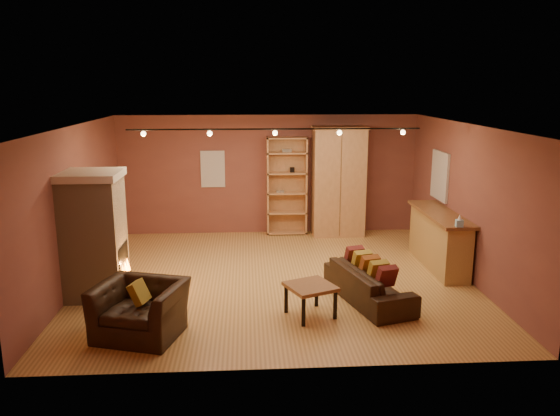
{
  "coord_description": "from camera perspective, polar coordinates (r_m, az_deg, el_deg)",
  "views": [
    {
      "loc": [
        -0.52,
        -9.48,
        3.51
      ],
      "look_at": [
        0.09,
        0.2,
        1.29
      ],
      "focal_mm": 35.0,
      "sensor_mm": 36.0,
      "label": 1
    }
  ],
  "objects": [
    {
      "name": "tissue_box",
      "position": [
        9.92,
        18.24,
        -1.36
      ],
      "size": [
        0.13,
        0.13,
        0.21
      ],
      "rotation": [
        0.0,
        0.0,
        -0.14
      ],
      "color": "#89C0DC",
      "rests_on": "bar_counter"
    },
    {
      "name": "floor",
      "position": [
        10.12,
        -0.43,
        -7.38
      ],
      "size": [
        7.0,
        7.0,
        0.0
      ],
      "primitive_type": "plane",
      "color": "#AD7E3D",
      "rests_on": "ground"
    },
    {
      "name": "back_wall",
      "position": [
        12.91,
        -1.23,
        3.5
      ],
      "size": [
        7.0,
        0.02,
        2.8
      ],
      "primitive_type": "cube",
      "color": "brown",
      "rests_on": "floor"
    },
    {
      "name": "bookcase",
      "position": [
        12.86,
        0.69,
        2.42
      ],
      "size": [
        0.94,
        0.37,
        2.3
      ],
      "color": "tan",
      "rests_on": "floor"
    },
    {
      "name": "armoire",
      "position": [
        12.78,
        6.12,
        2.79
      ],
      "size": [
        1.25,
        0.71,
        2.55
      ],
      "color": "tan",
      "rests_on": "floor"
    },
    {
      "name": "loveseat",
      "position": [
        9.14,
        9.26,
        -7.21
      ],
      "size": [
        1.07,
        2.01,
        0.79
      ],
      "rotation": [
        0.0,
        0.0,
        1.85
      ],
      "color": "black",
      "rests_on": "floor"
    },
    {
      "name": "coffee_table",
      "position": [
        8.45,
        3.2,
        -8.49
      ],
      "size": [
        0.87,
        0.87,
        0.5
      ],
      "rotation": [
        0.0,
        0.0,
        0.41
      ],
      "color": "brown",
      "rests_on": "floor"
    },
    {
      "name": "left_wall",
      "position": [
        10.16,
        -20.57,
        0.09
      ],
      "size": [
        0.02,
        6.5,
        2.8
      ],
      "primitive_type": "cube",
      "color": "brown",
      "rests_on": "floor"
    },
    {
      "name": "fireplace",
      "position": [
        9.55,
        -18.79,
        -2.66
      ],
      "size": [
        1.01,
        0.98,
        2.12
      ],
      "color": "tan",
      "rests_on": "floor"
    },
    {
      "name": "bar_counter",
      "position": [
        11.04,
        16.26,
        -3.15
      ],
      "size": [
        0.61,
        2.27,
        1.09
      ],
      "color": "tan",
      "rests_on": "floor"
    },
    {
      "name": "right_wall",
      "position": [
        10.51,
        18.98,
        0.62
      ],
      "size": [
        0.02,
        6.5,
        2.8
      ],
      "primitive_type": "cube",
      "color": "brown",
      "rests_on": "floor"
    },
    {
      "name": "armchair",
      "position": [
        8.04,
        -14.46,
        -9.38
      ],
      "size": [
        1.34,
        1.07,
        1.03
      ],
      "rotation": [
        0.0,
        0.0,
        -0.29
      ],
      "color": "black",
      "rests_on": "floor"
    },
    {
      "name": "ceiling",
      "position": [
        9.52,
        -0.46,
        8.63
      ],
      "size": [
        7.0,
        7.0,
        0.0
      ],
      "primitive_type": "plane",
      "rotation": [
        3.14,
        0.0,
        0.0
      ],
      "color": "brown",
      "rests_on": "back_wall"
    },
    {
      "name": "right_window",
      "position": [
        11.73,
        16.37,
        3.26
      ],
      "size": [
        0.05,
        0.9,
        1.0
      ],
      "primitive_type": "cube",
      "color": "silver",
      "rests_on": "right_wall"
    },
    {
      "name": "back_window",
      "position": [
        12.88,
        -7.03,
        4.06
      ],
      "size": [
        0.56,
        0.04,
        0.86
      ],
      "primitive_type": "cube",
      "color": "silver",
      "rests_on": "back_wall"
    },
    {
      "name": "track_rail",
      "position": [
        9.73,
        -0.52,
        8.07
      ],
      "size": [
        5.2,
        0.09,
        0.13
      ],
      "color": "black",
      "rests_on": "ceiling"
    }
  ]
}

